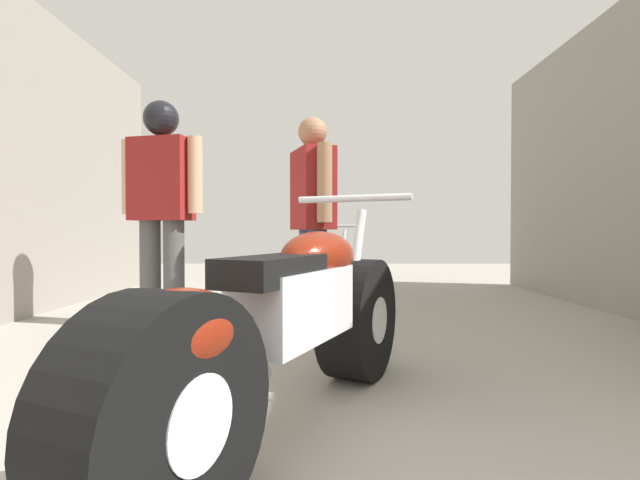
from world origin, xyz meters
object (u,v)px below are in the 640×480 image
mechanic_in_blue (313,212)px  mechanic_with_helmet (162,192)px  motorcycle_black_naked (328,268)px  motorcycle_maroon_cruiser (290,331)px

mechanic_in_blue → mechanic_with_helmet: mechanic_with_helmet is taller
motorcycle_black_naked → mechanic_in_blue: 1.86m
mechanic_in_blue → mechanic_with_helmet: (-1.21, 0.24, 0.17)m
motorcycle_maroon_cruiser → mechanic_with_helmet: 2.38m
motorcycle_maroon_cruiser → mechanic_with_helmet: mechanic_with_helmet is taller
motorcycle_black_naked → mechanic_with_helmet: bearing=-131.2°
motorcycle_maroon_cruiser → mechanic_in_blue: (0.04, 1.71, 0.52)m
motorcycle_maroon_cruiser → motorcycle_black_naked: size_ratio=1.10×
motorcycle_black_naked → mechanic_in_blue: bearing=-94.2°
motorcycle_black_naked → motorcycle_maroon_cruiser: bearing=-92.9°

